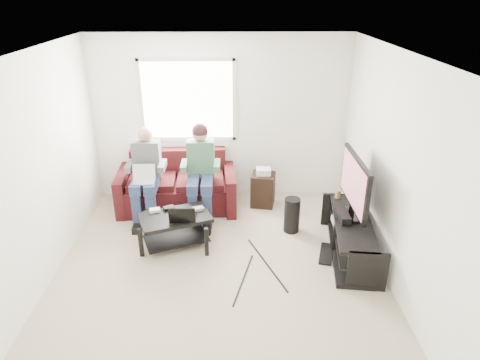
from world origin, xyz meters
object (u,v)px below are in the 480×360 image
(sofa, at_px, (177,187))
(tv, at_px, (355,184))
(coffee_table, at_px, (175,224))
(end_table, at_px, (263,189))
(subwoofer, at_px, (292,215))
(tv_stand, at_px, (350,239))

(sofa, height_order, tv, tv)
(sofa, bearing_deg, coffee_table, -84.87)
(end_table, bearing_deg, coffee_table, -137.05)
(subwoofer, xyz_separation_m, end_table, (-0.35, 0.82, 0.03))
(tv_stand, bearing_deg, subwoofer, 139.13)
(coffee_table, height_order, subwoofer, subwoofer)
(sofa, relative_size, tv, 1.68)
(tv_stand, distance_m, end_table, 1.75)
(sofa, relative_size, tv_stand, 1.18)
(tv, relative_size, subwoofer, 2.17)
(tv, height_order, end_table, tv)
(tv, relative_size, end_table, 1.75)
(tv_stand, xyz_separation_m, tv, (-0.00, 0.10, 0.74))
(tv, bearing_deg, sofa, 151.32)
(tv, bearing_deg, coffee_table, 176.22)
(coffee_table, xyz_separation_m, tv_stand, (2.28, -0.25, -0.11))
(subwoofer, bearing_deg, sofa, 154.50)
(coffee_table, distance_m, tv, 2.37)
(tv_stand, relative_size, tv, 1.43)
(coffee_table, bearing_deg, sofa, 95.13)
(coffee_table, distance_m, subwoofer, 1.64)
(sofa, xyz_separation_m, tv_stand, (2.39, -1.40, -0.09))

